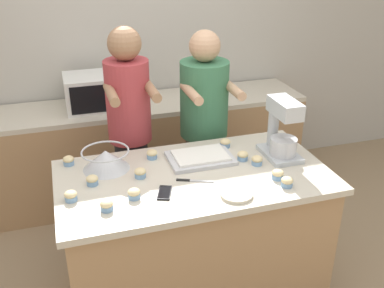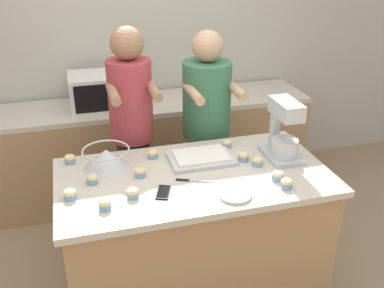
% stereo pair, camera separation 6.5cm
% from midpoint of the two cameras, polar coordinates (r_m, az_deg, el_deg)
% --- Properties ---
extents(back_wall, '(10.00, 0.06, 2.70)m').
position_cam_midpoint_polar(back_wall, '(4.14, -6.06, 13.03)').
color(back_wall, '#B2ADA3').
rests_on(back_wall, ground_plane).
extents(island_counter, '(1.63, 0.87, 0.92)m').
position_cam_midpoint_polar(island_counter, '(2.94, 0.88, -11.62)').
color(island_counter, '#A87F56').
rests_on(island_counter, ground_plane).
extents(back_counter, '(2.80, 0.60, 0.88)m').
position_cam_midpoint_polar(back_counter, '(4.11, -4.62, -0.44)').
color(back_counter, '#A87F56').
rests_on(back_counter, ground_plane).
extents(person_left, '(0.32, 0.49, 1.68)m').
position_cam_midpoint_polar(person_left, '(3.23, -6.96, 0.96)').
color(person_left, '#232328').
rests_on(person_left, ground_plane).
extents(person_right, '(0.36, 0.52, 1.63)m').
position_cam_midpoint_polar(person_right, '(3.37, 2.39, 1.23)').
color(person_right, brown).
rests_on(person_right, ground_plane).
extents(stand_mixer, '(0.20, 0.30, 0.39)m').
position_cam_midpoint_polar(stand_mixer, '(2.88, 12.13, 1.37)').
color(stand_mixer, '#B2B7BC').
rests_on(stand_mixer, island_counter).
extents(mixing_bowl, '(0.29, 0.29, 0.12)m').
position_cam_midpoint_polar(mixing_bowl, '(2.78, -10.16, -1.74)').
color(mixing_bowl, '#BCBCC1').
rests_on(mixing_bowl, island_counter).
extents(baking_tray, '(0.41, 0.29, 0.04)m').
position_cam_midpoint_polar(baking_tray, '(2.84, 1.82, -1.71)').
color(baking_tray, '#BCBCC1').
rests_on(baking_tray, island_counter).
extents(microwave_oven, '(0.46, 0.38, 0.28)m').
position_cam_midpoint_polar(microwave_oven, '(3.84, -11.37, 6.64)').
color(microwave_oven, silver).
rests_on(microwave_oven, back_counter).
extents(cell_phone, '(0.12, 0.16, 0.01)m').
position_cam_midpoint_polar(cell_phone, '(2.51, -2.92, -6.15)').
color(cell_phone, black).
rests_on(cell_phone, island_counter).
extents(small_plate, '(0.18, 0.18, 0.02)m').
position_cam_midpoint_polar(small_plate, '(2.49, 6.25, -6.46)').
color(small_plate, beige).
rests_on(small_plate, island_counter).
extents(knife, '(0.21, 0.10, 0.01)m').
position_cam_midpoint_polar(knife, '(2.62, 0.70, -4.68)').
color(knife, '#BCBCC1').
rests_on(knife, island_counter).
extents(cupcake_0, '(0.07, 0.07, 0.06)m').
position_cam_midpoint_polar(cupcake_0, '(2.89, -14.64, -1.86)').
color(cupcake_0, '#759EC6').
rests_on(cupcake_0, island_counter).
extents(cupcake_1, '(0.07, 0.07, 0.06)m').
position_cam_midpoint_polar(cupcake_1, '(2.87, -4.35, -1.24)').
color(cupcake_1, '#759EC6').
rests_on(cupcake_1, island_counter).
extents(cupcake_2, '(0.07, 0.07, 0.06)m').
position_cam_midpoint_polar(cupcake_2, '(2.40, -10.24, -7.52)').
color(cupcake_2, '#759EC6').
rests_on(cupcake_2, island_counter).
extents(cupcake_3, '(0.07, 0.07, 0.06)m').
position_cam_midpoint_polar(cupcake_3, '(2.81, 8.96, -2.15)').
color(cupcake_3, '#759EC6').
rests_on(cupcake_3, island_counter).
extents(cupcake_4, '(0.07, 0.07, 0.06)m').
position_cam_midpoint_polar(cupcake_4, '(2.85, 7.21, -1.57)').
color(cupcake_4, '#759EC6').
rests_on(cupcake_4, island_counter).
extents(cupcake_5, '(0.07, 0.07, 0.06)m').
position_cam_midpoint_polar(cupcake_5, '(2.64, -11.88, -4.35)').
color(cupcake_5, '#759EC6').
rests_on(cupcake_5, island_counter).
extents(cupcake_6, '(0.07, 0.07, 0.06)m').
position_cam_midpoint_polar(cupcake_6, '(2.60, 12.63, -4.89)').
color(cupcake_6, '#759EC6').
rests_on(cupcake_6, island_counter).
extents(cupcake_7, '(0.07, 0.07, 0.06)m').
position_cam_midpoint_polar(cupcake_7, '(2.66, -5.92, -3.58)').
color(cupcake_7, '#759EC6').
rests_on(cupcake_7, island_counter).
extents(cupcake_8, '(0.07, 0.07, 0.06)m').
position_cam_midpoint_polar(cupcake_8, '(2.47, -6.78, -6.18)').
color(cupcake_8, '#759EC6').
rests_on(cupcake_8, island_counter).
extents(cupcake_9, '(0.07, 0.07, 0.06)m').
position_cam_midpoint_polar(cupcake_9, '(3.01, 5.04, 0.08)').
color(cupcake_9, '#759EC6').
rests_on(cupcake_9, island_counter).
extents(cupcake_10, '(0.07, 0.07, 0.06)m').
position_cam_midpoint_polar(cupcake_10, '(2.52, -14.52, -6.18)').
color(cupcake_10, '#759EC6').
rests_on(cupcake_10, island_counter).
extents(cupcake_11, '(0.07, 0.07, 0.06)m').
position_cam_midpoint_polar(cupcake_11, '(2.67, 11.52, -3.95)').
color(cupcake_11, '#759EC6').
rests_on(cupcake_11, island_counter).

